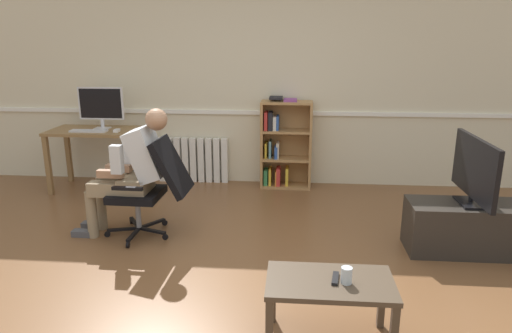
# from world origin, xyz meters

# --- Properties ---
(ground_plane) EXTENTS (18.00, 18.00, 0.00)m
(ground_plane) POSITION_xyz_m (0.00, 0.00, 0.00)
(ground_plane) COLOR brown
(back_wall) EXTENTS (12.00, 0.13, 2.70)m
(back_wall) POSITION_xyz_m (0.00, 2.65, 1.35)
(back_wall) COLOR beige
(back_wall) RESTS_ON ground_plane
(computer_desk) EXTENTS (1.11, 0.60, 0.76)m
(computer_desk) POSITION_xyz_m (-1.93, 2.15, 0.64)
(computer_desk) COLOR olive
(computer_desk) RESTS_ON ground_plane
(imac_monitor) EXTENTS (0.56, 0.14, 0.51)m
(imac_monitor) POSITION_xyz_m (-1.86, 2.23, 1.05)
(imac_monitor) COLOR silver
(imac_monitor) RESTS_ON computer_desk
(keyboard) EXTENTS (0.44, 0.12, 0.02)m
(keyboard) POSITION_xyz_m (-1.95, 2.01, 0.77)
(keyboard) COLOR silver
(keyboard) RESTS_ON computer_desk
(computer_mouse) EXTENTS (0.06, 0.10, 0.03)m
(computer_mouse) POSITION_xyz_m (-1.61, 2.03, 0.77)
(computer_mouse) COLOR white
(computer_mouse) RESTS_ON computer_desk
(bookshelf) EXTENTS (0.63, 0.29, 1.14)m
(bookshelf) POSITION_xyz_m (0.35, 2.44, 0.54)
(bookshelf) COLOR #AD7F4C
(bookshelf) RESTS_ON ground_plane
(radiator) EXTENTS (0.91, 0.08, 0.58)m
(radiator) POSITION_xyz_m (-0.81, 2.54, 0.29)
(radiator) COLOR white
(radiator) RESTS_ON ground_plane
(office_chair) EXTENTS (0.83, 0.61, 0.96)m
(office_chair) POSITION_xyz_m (-0.82, 0.80, 0.52)
(office_chair) COLOR black
(office_chair) RESTS_ON ground_plane
(person_seated) EXTENTS (0.97, 0.40, 1.23)m
(person_seated) POSITION_xyz_m (-1.02, 0.81, 0.65)
(person_seated) COLOR #937F60
(person_seated) RESTS_ON ground_plane
(tv_stand) EXTENTS (1.03, 0.43, 0.45)m
(tv_stand) POSITION_xyz_m (2.03, 0.69, 0.23)
(tv_stand) COLOR #2D2823
(tv_stand) RESTS_ON ground_plane
(tv_screen) EXTENTS (0.20, 0.91, 0.58)m
(tv_screen) POSITION_xyz_m (2.03, 0.69, 0.76)
(tv_screen) COLOR black
(tv_screen) RESTS_ON tv_stand
(coffee_table) EXTENTS (0.77, 0.45, 0.43)m
(coffee_table) POSITION_xyz_m (0.73, -0.70, 0.37)
(coffee_table) COLOR #4C3D2D
(coffee_table) RESTS_ON ground_plane
(drinking_glass) EXTENTS (0.07, 0.07, 0.10)m
(drinking_glass) POSITION_xyz_m (0.82, -0.73, 0.48)
(drinking_glass) COLOR silver
(drinking_glass) RESTS_ON coffee_table
(spare_remote) EXTENTS (0.06, 0.15, 0.02)m
(spare_remote) POSITION_xyz_m (0.76, -0.69, 0.44)
(spare_remote) COLOR black
(spare_remote) RESTS_ON coffee_table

